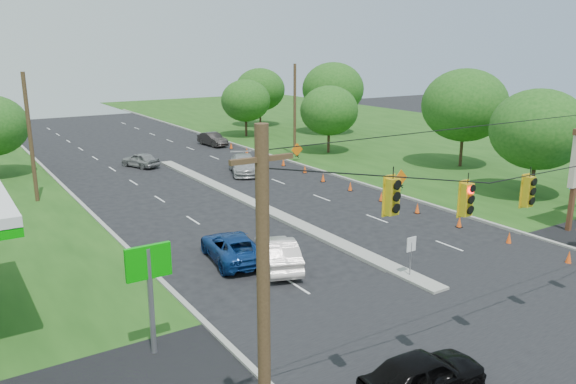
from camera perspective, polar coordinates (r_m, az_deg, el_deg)
ground at (r=24.06m, az=22.53°, el=-12.87°), size 160.00×160.00×0.00m
grass_right at (r=58.60m, az=23.67°, el=2.90°), size 40.00×160.00×0.06m
cross_street at (r=24.06m, az=22.53°, el=-12.87°), size 160.00×14.00×0.02m
curb_left at (r=43.77m, az=-20.99°, el=-0.47°), size 0.25×110.00×0.16m
curb_right at (r=51.46m, az=1.49°, el=2.66°), size 0.25×110.00×0.16m
median at (r=38.86m, az=-3.43°, el=-1.32°), size 1.00×34.00×0.18m
median_sign at (r=26.94m, az=12.40°, el=-5.68°), size 0.55×0.06×2.05m
signal_span at (r=21.76m, az=25.86°, el=-2.02°), size 25.60×0.32×9.00m
utility_pole_far_left at (r=42.51m, az=-24.71°, el=4.95°), size 0.28×0.28×9.00m
utility_pole_far_right at (r=56.17m, az=0.69°, el=8.32°), size 0.28×0.28×9.00m
cone_0 at (r=31.73m, az=26.64°, el=-5.95°), size 0.32×0.32×0.70m
cone_1 at (r=33.49m, az=21.54°, el=-4.36°), size 0.32×0.32×0.70m
cone_2 at (r=35.52m, az=17.01°, el=-2.91°), size 0.32×0.32×0.70m
cone_3 at (r=37.75m, az=13.01°, el=-1.61°), size 0.32×0.32×0.70m
cone_4 at (r=40.17m, az=9.47°, el=-0.45°), size 0.32×0.32×0.70m
cone_5 at (r=42.74m, az=6.35°, el=0.57°), size 0.32×0.32×0.70m
cone_6 at (r=45.44m, az=3.58°, el=1.48°), size 0.32×0.32×0.70m
cone_7 at (r=48.56m, az=1.72°, el=2.35°), size 0.32×0.32×0.70m
cone_8 at (r=51.43m, az=-0.47°, el=3.05°), size 0.32×0.32×0.70m
cone_9 at (r=54.37m, az=-2.44°, el=3.67°), size 0.32×0.32×0.70m
cone_10 at (r=57.37m, az=-4.20°, el=4.22°), size 0.32×0.32×0.70m
cone_11 at (r=60.43m, az=-5.79°, el=4.72°), size 0.32×0.32×0.70m
cone_12 at (r=63.53m, az=-7.23°, el=5.16°), size 0.32×0.32×0.70m
cone_13 at (r=66.67m, az=-8.54°, el=5.56°), size 0.32×0.32×0.70m
work_sign_1 at (r=42.54m, az=11.38°, el=1.33°), size 1.27×0.58×1.37m
work_sign_2 at (r=53.26m, az=0.92°, el=4.27°), size 1.27×0.58×1.37m
tree_7 at (r=43.58m, az=24.09°, el=5.84°), size 6.72×6.72×7.84m
tree_8 at (r=52.64m, az=17.52°, el=8.41°), size 7.56×7.56×8.82m
tree_9 at (r=57.37m, az=4.20°, el=8.25°), size 5.88×5.88×6.86m
tree_10 at (r=70.01m, az=4.59°, el=10.40°), size 7.56×7.56×8.82m
tree_11 at (r=77.03m, az=-2.86°, el=10.35°), size 6.72×6.72×7.84m
tree_12 at (r=68.08m, az=-4.32°, el=9.24°), size 5.88×5.88×6.86m
black_sedan at (r=18.83m, az=13.55°, el=-17.58°), size 4.42×1.93×1.48m
white_sedan at (r=27.83m, az=-1.07°, el=-6.20°), size 3.08×4.91×1.53m
blue_pickup at (r=28.90m, az=-5.64°, el=-5.58°), size 3.11×5.42×1.42m
silver_car_far at (r=48.43m, az=-4.49°, el=2.82°), size 4.08×5.90×1.59m
silver_car_oncoming at (r=52.62m, az=-14.77°, el=3.18°), size 2.94×4.22×1.33m
dark_car_receding at (r=62.54m, az=-7.67°, el=5.34°), size 1.92×4.49×1.44m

